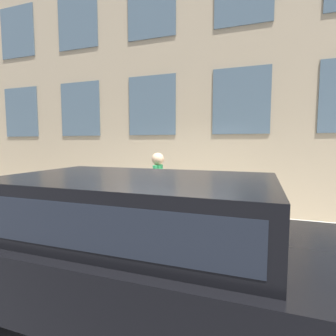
# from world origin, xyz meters

# --- Properties ---
(ground_plane) EXTENTS (80.00, 80.00, 0.00)m
(ground_plane) POSITION_xyz_m (0.00, 0.00, 0.00)
(ground_plane) COLOR #47474C
(sidewalk) EXTENTS (2.63, 60.00, 0.17)m
(sidewalk) POSITION_xyz_m (1.31, 0.00, 0.08)
(sidewalk) COLOR #B2ADA3
(sidewalk) RESTS_ON ground_plane
(building_facade) EXTENTS (0.33, 40.00, 9.81)m
(building_facade) POSITION_xyz_m (2.78, 0.00, 4.91)
(building_facade) COLOR tan
(building_facade) RESTS_ON ground_plane
(fire_hydrant) EXTENTS (0.37, 0.48, 0.82)m
(fire_hydrant) POSITION_xyz_m (0.43, -0.30, 0.59)
(fire_hydrant) COLOR gold
(fire_hydrant) RESTS_ON sidewalk
(person) EXTENTS (0.38, 0.25, 1.55)m
(person) POSITION_xyz_m (0.98, 0.33, 1.10)
(person) COLOR #998466
(person) RESTS_ON sidewalk
(parked_truck_black_near) EXTENTS (1.98, 4.57, 1.55)m
(parked_truck_black_near) POSITION_xyz_m (-1.41, -0.30, 0.90)
(parked_truck_black_near) COLOR black
(parked_truck_black_near) RESTS_ON ground_plane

